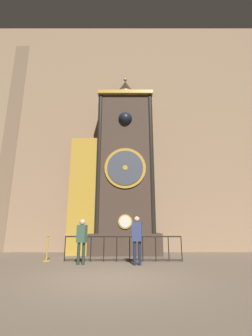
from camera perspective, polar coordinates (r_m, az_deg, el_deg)
name	(u,v)px	position (r m, az deg, el deg)	size (l,w,h in m)	color
ground_plane	(111,279)	(6.56, -3.82, -26.35)	(28.00, 28.00, 0.00)	brown
cathedral_back_wall	(119,127)	(14.18, -1.88, 10.47)	(24.00, 0.32, 14.69)	#997A5B
clock_tower	(118,172)	(12.00, -2.02, -1.08)	(4.58, 1.82, 9.94)	#423328
railing_fence	(124,247)	(9.45, -0.49, -19.46)	(4.67, 0.05, 0.96)	black
visitor_near	(83,237)	(8.80, -10.96, -16.75)	(0.39, 0.31, 1.60)	#213427
visitor_far	(138,235)	(8.56, 3.02, -16.69)	(0.37, 0.27, 1.70)	#1B213A
stanchion_post	(48,253)	(10.01, -19.21, -19.62)	(0.28, 0.28, 1.01)	#B28E33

